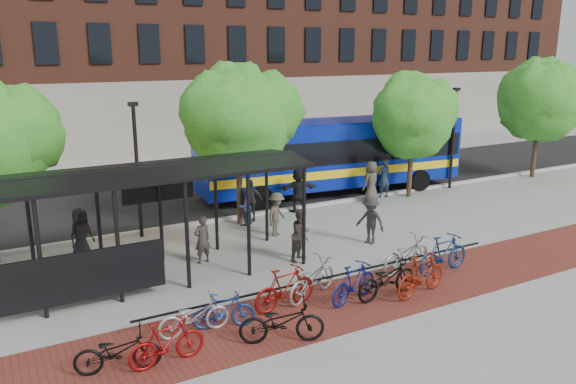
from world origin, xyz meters
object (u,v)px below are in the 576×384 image
pedestrian_6 (371,182)px  bike_5 (285,288)px  tree_b (240,115)px  bike_1 (167,343)px  bike_6 (312,279)px  pedestrian_5 (298,190)px  bike_4 (282,322)px  bike_0 (118,351)px  bike_3 (224,311)px  pedestrian_0 (81,235)px  bike_2 (194,316)px  bike_9 (421,275)px  pedestrian_7 (384,178)px  pedestrian_3 (277,214)px  bike_10 (406,254)px  pedestrian_9 (370,221)px  bus_shelter (134,186)px  tree_d (541,96)px  bike_8 (387,279)px  pedestrian_2 (244,206)px  pedestrian_1 (202,239)px  bike_7 (354,283)px  bike_11 (443,254)px  lamp_post_right (453,135)px  pedestrian_4 (250,200)px  bus (332,152)px  tree_c (414,113)px  pedestrian_8 (302,235)px  lamp_post_left (137,166)px

pedestrian_6 → bike_5: bearing=24.8°
tree_b → bike_1: (-5.95, -9.01, -3.92)m
bike_6 → pedestrian_5: pedestrian_5 is taller
bike_4 → bike_6: bearing=-24.3°
bike_0 → bike_3: size_ratio=1.18×
tree_b → pedestrian_0: size_ratio=3.51×
bike_2 → bike_9: (6.58, -1.00, 0.13)m
pedestrian_7 → pedestrian_3: bearing=21.5°
bike_10 → pedestrian_9: bearing=-23.3°
bus_shelter → pedestrian_6: size_ratio=5.45×
pedestrian_7 → bike_9: bearing=58.8°
tree_d → bike_9: 19.04m
bike_5 → bike_8: size_ratio=0.93×
bike_10 → pedestrian_2: bearing=9.1°
pedestrian_1 → pedestrian_7: pedestrian_7 is taller
pedestrian_5 → pedestrian_6: (3.77, -0.27, -0.01)m
bike_5 → pedestrian_2: size_ratio=1.28×
bike_7 → bike_11: (3.76, 0.37, 0.06)m
pedestrian_2 → pedestrian_7: 7.81m
bike_9 → lamp_post_right: bearing=-58.4°
pedestrian_3 → pedestrian_6: bearing=-15.2°
bike_4 → bike_10: bearing=-47.2°
pedestrian_1 → pedestrian_4: size_ratio=0.94×
bike_0 → pedestrian_6: bearing=-43.0°
pedestrian_2 → bike_6: bearing=52.7°
bus → bike_0: bus is taller
tree_c → pedestrian_2: bearing=-178.0°
bike_0 → pedestrian_8: bearing=-46.6°
pedestrian_3 → pedestrian_0: bearing=138.0°
pedestrian_7 → bike_11: bearing=64.7°
bike_11 → pedestrian_3: 6.54m
bike_3 → pedestrian_1: (1.16, 4.59, 0.34)m
tree_b → pedestrian_7: size_ratio=3.41×
tree_c → bike_6: size_ratio=2.76×
lamp_post_right → pedestrian_3: (-11.42, -2.42, -1.89)m
pedestrian_1 → pedestrian_5: 6.99m
bike_6 → pedestrian_0: bearing=16.7°
bike_3 → pedestrian_0: size_ratio=0.88×
pedestrian_8 → bike_10: bearing=-72.4°
pedestrian_5 → bike_5: bearing=67.7°
bike_2 → bike_8: size_ratio=0.86×
bike_8 → pedestrian_1: bearing=31.0°
bike_6 → bike_4: bearing=109.4°
bike_6 → bike_7: size_ratio=1.13×
lamp_post_left → lamp_post_right: size_ratio=1.00×
bus → bike_7: bearing=-114.4°
lamp_post_left → tree_d: bearing=-0.6°
bus_shelter → lamp_post_left: bearing=74.5°
bus → bike_9: (-4.37, -11.42, -1.45)m
bike_1 → bike_10: (8.43, 1.68, 0.03)m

